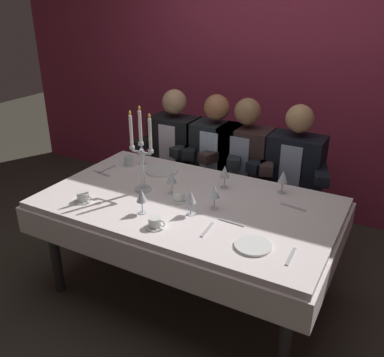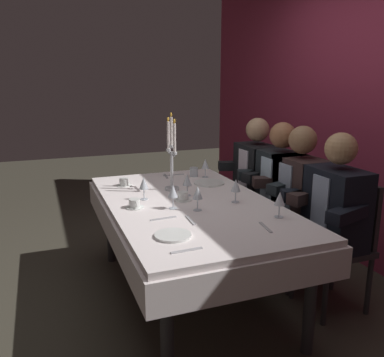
{
  "view_description": "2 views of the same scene",
  "coord_description": "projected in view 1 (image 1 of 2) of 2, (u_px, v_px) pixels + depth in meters",
  "views": [
    {
      "loc": [
        1.2,
        -2.13,
        1.98
      ],
      "look_at": [
        0.04,
        -0.02,
        0.91
      ],
      "focal_mm": 39.1,
      "sensor_mm": 36.0,
      "label": 1
    },
    {
      "loc": [
        2.55,
        -0.95,
        1.58
      ],
      "look_at": [
        0.01,
        0.01,
        0.91
      ],
      "focal_mm": 38.02,
      "sensor_mm": 36.0,
      "label": 2
    }
  ],
  "objects": [
    {
      "name": "water_tumbler_0",
      "position": [
        129.0,
        161.0,
        3.27
      ],
      "size": [
        0.07,
        0.07,
        0.08
      ],
      "primitive_type": "cylinder",
      "color": "silver",
      "rests_on": "dining_table"
    },
    {
      "name": "fork_5",
      "position": [
        102.0,
        173.0,
        3.14
      ],
      "size": [
        0.17,
        0.04,
        0.01
      ],
      "primitive_type": "cube",
      "rotation": [
        0.0,
        0.0,
        -0.14
      ],
      "color": "#B7B7BC",
      "rests_on": "dining_table"
    },
    {
      "name": "knife_2",
      "position": [
        107.0,
        170.0,
        3.2
      ],
      "size": [
        0.03,
        0.19,
        0.01
      ],
      "primitive_type": "cube",
      "rotation": [
        0.0,
        0.0,
        1.53
      ],
      "color": "#B7B7BC",
      "rests_on": "dining_table"
    },
    {
      "name": "seated_diner_1",
      "position": [
        216.0,
        153.0,
        3.55
      ],
      "size": [
        0.63,
        0.48,
        1.24
      ],
      "color": "#2A292B",
      "rests_on": "ground_plane"
    },
    {
      "name": "seated_diner_2",
      "position": [
        245.0,
        159.0,
        3.43
      ],
      "size": [
        0.63,
        0.48,
        1.24
      ],
      "color": "#2A292B",
      "rests_on": "ground_plane"
    },
    {
      "name": "candelabra",
      "position": [
        142.0,
        157.0,
        2.77
      ],
      "size": [
        0.19,
        0.11,
        0.59
      ],
      "color": "silver",
      "rests_on": "dining_table"
    },
    {
      "name": "wine_glass_0",
      "position": [
        225.0,
        172.0,
        2.87
      ],
      "size": [
        0.07,
        0.07,
        0.16
      ],
      "color": "silver",
      "rests_on": "dining_table"
    },
    {
      "name": "wine_glass_2",
      "position": [
        191.0,
        197.0,
        2.52
      ],
      "size": [
        0.07,
        0.07,
        0.16
      ],
      "color": "silver",
      "rests_on": "dining_table"
    },
    {
      "name": "seated_diner_3",
      "position": [
        295.0,
        168.0,
        3.25
      ],
      "size": [
        0.63,
        0.48,
        1.24
      ],
      "color": "#2A292B",
      "rests_on": "ground_plane"
    },
    {
      "name": "dinner_plate_0",
      "position": [
        162.0,
        171.0,
        3.18
      ],
      "size": [
        0.25,
        0.25,
        0.01
      ],
      "primitive_type": "cylinder",
      "color": "white",
      "rests_on": "dining_table"
    },
    {
      "name": "back_wall",
      "position": [
        276.0,
        68.0,
        3.82
      ],
      "size": [
        6.0,
        0.12,
        2.7
      ],
      "primitive_type": "cube",
      "color": "#9A2D49",
      "rests_on": "ground_plane"
    },
    {
      "name": "ground_plane",
      "position": [
        188.0,
        291.0,
        3.04
      ],
      "size": [
        12.0,
        12.0,
        0.0
      ],
      "primitive_type": "plane",
      "color": "#3C382D"
    },
    {
      "name": "fork_4",
      "position": [
        207.0,
        230.0,
        2.39
      ],
      "size": [
        0.03,
        0.17,
        0.01
      ],
      "primitive_type": "cube",
      "rotation": [
        0.0,
        0.0,
        1.64
      ],
      "color": "#B7B7BC",
      "rests_on": "dining_table"
    },
    {
      "name": "wine_glass_6",
      "position": [
        142.0,
        196.0,
        2.54
      ],
      "size": [
        0.07,
        0.07,
        0.16
      ],
      "color": "silver",
      "rests_on": "dining_table"
    },
    {
      "name": "wine_glass_3",
      "position": [
        172.0,
        178.0,
        2.78
      ],
      "size": [
        0.07,
        0.07,
        0.16
      ],
      "color": "silver",
      "rests_on": "dining_table"
    },
    {
      "name": "dinner_plate_1",
      "position": [
        253.0,
        246.0,
        2.23
      ],
      "size": [
        0.2,
        0.2,
        0.01
      ],
      "primitive_type": "cylinder",
      "color": "white",
      "rests_on": "dining_table"
    },
    {
      "name": "fork_3",
      "position": [
        293.0,
        207.0,
        2.64
      ],
      "size": [
        0.17,
        0.04,
        0.01
      ],
      "primitive_type": "cube",
      "rotation": [
        0.0,
        0.0,
        -0.14
      ],
      "color": "#B7B7BC",
      "rests_on": "dining_table"
    },
    {
      "name": "wine_glass_5",
      "position": [
        214.0,
        192.0,
        2.59
      ],
      "size": [
        0.07,
        0.07,
        0.16
      ],
      "color": "silver",
      "rests_on": "dining_table"
    },
    {
      "name": "wine_glass_1",
      "position": [
        142.0,
        150.0,
        3.27
      ],
      "size": [
        0.07,
        0.07,
        0.16
      ],
      "color": "silver",
      "rests_on": "dining_table"
    },
    {
      "name": "wine_glass_4",
      "position": [
        283.0,
        177.0,
        2.79
      ],
      "size": [
        0.07,
        0.07,
        0.16
      ],
      "color": "silver",
      "rests_on": "dining_table"
    },
    {
      "name": "coffee_cup_2",
      "position": [
        83.0,
        197.0,
        2.72
      ],
      "size": [
        0.13,
        0.12,
        0.06
      ],
      "color": "white",
      "rests_on": "dining_table"
    },
    {
      "name": "fork_0",
      "position": [
        231.0,
        222.0,
        2.47
      ],
      "size": [
        0.17,
        0.03,
        0.01
      ],
      "primitive_type": "cube",
      "rotation": [
        0.0,
        0.0,
        -0.06
      ],
      "color": "#B7B7BC",
      "rests_on": "dining_table"
    },
    {
      "name": "spoon_1",
      "position": [
        291.0,
        256.0,
        2.15
      ],
      "size": [
        0.02,
        0.17,
        0.01
      ],
      "primitive_type": "cube",
      "rotation": [
        0.0,
        0.0,
        1.61
      ],
      "color": "#B7B7BC",
      "rests_on": "dining_table"
    },
    {
      "name": "seated_diner_0",
      "position": [
        175.0,
        146.0,
        3.72
      ],
      "size": [
        0.63,
        0.48,
        1.24
      ],
      "color": "#2A292B",
      "rests_on": "ground_plane"
    },
    {
      "name": "coffee_cup_1",
      "position": [
        155.0,
        223.0,
        2.41
      ],
      "size": [
        0.13,
        0.12,
        0.06
      ],
      "color": "white",
      "rests_on": "dining_table"
    },
    {
      "name": "coffee_cup_0",
      "position": [
        179.0,
        197.0,
        2.72
      ],
      "size": [
        0.13,
        0.12,
        0.06
      ],
      "color": "white",
      "rests_on": "dining_table"
    },
    {
      "name": "dining_table",
      "position": [
        188.0,
        216.0,
        2.79
      ],
      "size": [
        1.94,
        1.14,
        0.74
      ],
      "color": "white",
      "rests_on": "ground_plane"
    }
  ]
}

